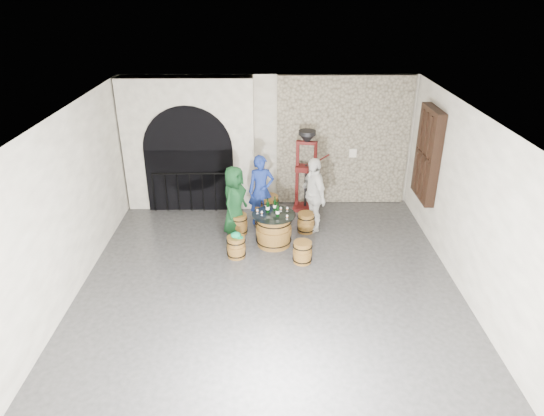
{
  "coord_description": "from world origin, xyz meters",
  "views": [
    {
      "loc": [
        -0.01,
        -7.38,
        5.19
      ],
      "look_at": [
        0.06,
        1.35,
        1.05
      ],
      "focal_mm": 32.0,
      "sensor_mm": 36.0,
      "label": 1
    }
  ],
  "objects_px": {
    "barrel_stool_near_right": "(302,252)",
    "person_white": "(313,195)",
    "barrel_stool_far": "(263,216)",
    "person_green": "(235,200)",
    "barrel_stool_right": "(306,223)",
    "wine_bottle_center": "(278,211)",
    "wine_bottle_left": "(268,207)",
    "barrel_table": "(274,230)",
    "barrel_stool_left": "(239,224)",
    "barrel_stool_near_left": "(236,247)",
    "wine_bottle_right": "(275,205)",
    "side_barrel": "(269,208)",
    "person_blue": "(261,190)",
    "corking_press": "(306,165)"
  },
  "relations": [
    {
      "from": "side_barrel",
      "to": "barrel_stool_far",
      "type": "bearing_deg",
      "value": -119.62
    },
    {
      "from": "barrel_stool_far",
      "to": "side_barrel",
      "type": "xyz_separation_m",
      "value": [
        0.13,
        0.23,
        0.09
      ]
    },
    {
      "from": "barrel_stool_far",
      "to": "person_green",
      "type": "height_order",
      "value": "person_green"
    },
    {
      "from": "wine_bottle_center",
      "to": "barrel_table",
      "type": "bearing_deg",
      "value": 128.72
    },
    {
      "from": "person_green",
      "to": "barrel_stool_near_right",
      "type": "bearing_deg",
      "value": -109.24
    },
    {
      "from": "person_white",
      "to": "wine_bottle_right",
      "type": "xyz_separation_m",
      "value": [
        -0.86,
        -0.5,
        -0.01
      ]
    },
    {
      "from": "barrel_stool_far",
      "to": "person_blue",
      "type": "bearing_deg",
      "value": 104.96
    },
    {
      "from": "barrel_stool_right",
      "to": "corking_press",
      "type": "bearing_deg",
      "value": 86.93
    },
    {
      "from": "barrel_stool_near_right",
      "to": "wine_bottle_right",
      "type": "xyz_separation_m",
      "value": [
        -0.54,
        0.93,
        0.62
      ]
    },
    {
      "from": "person_blue",
      "to": "corking_press",
      "type": "bearing_deg",
      "value": 23.9
    },
    {
      "from": "side_barrel",
      "to": "barrel_stool_left",
      "type": "bearing_deg",
      "value": -137.27
    },
    {
      "from": "barrel_stool_near_right",
      "to": "person_white",
      "type": "xyz_separation_m",
      "value": [
        0.32,
        1.43,
        0.63
      ]
    },
    {
      "from": "barrel_stool_near_right",
      "to": "corking_press",
      "type": "xyz_separation_m",
      "value": [
        0.23,
        2.48,
        0.94
      ]
    },
    {
      "from": "barrel_table",
      "to": "person_green",
      "type": "distance_m",
      "value": 1.11
    },
    {
      "from": "barrel_stool_left",
      "to": "corking_press",
      "type": "relative_size",
      "value": 0.23
    },
    {
      "from": "wine_bottle_left",
      "to": "wine_bottle_center",
      "type": "xyz_separation_m",
      "value": [
        0.2,
        -0.2,
        0.0
      ]
    },
    {
      "from": "wine_bottle_left",
      "to": "barrel_stool_right",
      "type": "bearing_deg",
      "value": 28.85
    },
    {
      "from": "barrel_table",
      "to": "barrel_stool_near_right",
      "type": "distance_m",
      "value": 0.94
    },
    {
      "from": "barrel_stool_left",
      "to": "person_green",
      "type": "distance_m",
      "value": 0.56
    },
    {
      "from": "person_blue",
      "to": "wine_bottle_left",
      "type": "relative_size",
      "value": 5.05
    },
    {
      "from": "barrel_table",
      "to": "side_barrel",
      "type": "xyz_separation_m",
      "value": [
        -0.11,
        1.13,
        -0.04
      ]
    },
    {
      "from": "barrel_stool_right",
      "to": "side_barrel",
      "type": "xyz_separation_m",
      "value": [
        -0.84,
        0.56,
        0.09
      ]
    },
    {
      "from": "person_green",
      "to": "corking_press",
      "type": "relative_size",
      "value": 0.78
    },
    {
      "from": "barrel_stool_near_left",
      "to": "wine_bottle_right",
      "type": "bearing_deg",
      "value": 41.37
    },
    {
      "from": "barrel_stool_far",
      "to": "barrel_stool_near_right",
      "type": "xyz_separation_m",
      "value": [
        0.81,
        -1.63,
        0.0
      ]
    },
    {
      "from": "wine_bottle_right",
      "to": "barrel_stool_right",
      "type": "bearing_deg",
      "value": 28.3
    },
    {
      "from": "barrel_stool_near_left",
      "to": "barrel_stool_left",
      "type": "bearing_deg",
      "value": 89.96
    },
    {
      "from": "barrel_stool_near_right",
      "to": "person_blue",
      "type": "xyz_separation_m",
      "value": [
        -0.84,
        1.77,
        0.59
      ]
    },
    {
      "from": "barrel_stool_far",
      "to": "person_green",
      "type": "distance_m",
      "value": 0.89
    },
    {
      "from": "barrel_stool_right",
      "to": "wine_bottle_center",
      "type": "bearing_deg",
      "value": -134.35
    },
    {
      "from": "barrel_stool_near_left",
      "to": "side_barrel",
      "type": "xyz_separation_m",
      "value": [
        0.67,
        1.64,
        0.09
      ]
    },
    {
      "from": "wine_bottle_center",
      "to": "person_white",
      "type": "bearing_deg",
      "value": 44.33
    },
    {
      "from": "wine_bottle_left",
      "to": "person_blue",
      "type": "bearing_deg",
      "value": 99.14
    },
    {
      "from": "barrel_stool_left",
      "to": "barrel_stool_near_right",
      "type": "bearing_deg",
      "value": -42.99
    },
    {
      "from": "barrel_stool_left",
      "to": "wine_bottle_center",
      "type": "relative_size",
      "value": 1.41
    },
    {
      "from": "barrel_stool_far",
      "to": "person_white",
      "type": "height_order",
      "value": "person_white"
    },
    {
      "from": "person_green",
      "to": "wine_bottle_right",
      "type": "xyz_separation_m",
      "value": [
        0.88,
        -0.38,
        0.06
      ]
    },
    {
      "from": "wine_bottle_left",
      "to": "side_barrel",
      "type": "distance_m",
      "value": 1.16
    },
    {
      "from": "barrel_stool_left",
      "to": "wine_bottle_left",
      "type": "relative_size",
      "value": 1.41
    },
    {
      "from": "barrel_stool_near_left",
      "to": "barrel_stool_near_right",
      "type": "bearing_deg",
      "value": -9.39
    },
    {
      "from": "barrel_stool_near_right",
      "to": "barrel_stool_far",
      "type": "bearing_deg",
      "value": 116.31
    },
    {
      "from": "person_blue",
      "to": "person_white",
      "type": "relative_size",
      "value": 0.96
    },
    {
      "from": "barrel_stool_left",
      "to": "barrel_table",
      "type": "bearing_deg",
      "value": -33.64
    },
    {
      "from": "barrel_stool_near_left",
      "to": "wine_bottle_right",
      "type": "xyz_separation_m",
      "value": [
        0.8,
        0.7,
        0.62
      ]
    },
    {
      "from": "barrel_stool_left",
      "to": "side_barrel",
      "type": "bearing_deg",
      "value": 42.73
    },
    {
      "from": "barrel_table",
      "to": "barrel_stool_near_right",
      "type": "bearing_deg",
      "value": -52.34
    },
    {
      "from": "wine_bottle_left",
      "to": "person_white",
      "type": "bearing_deg",
      "value": 30.36
    },
    {
      "from": "barrel_stool_left",
      "to": "wine_bottle_center",
      "type": "distance_m",
      "value": 1.22
    },
    {
      "from": "person_blue",
      "to": "barrel_stool_right",
      "type": "bearing_deg",
      "value": -34.16
    },
    {
      "from": "barrel_stool_left",
      "to": "person_blue",
      "type": "distance_m",
      "value": 0.93
    }
  ]
}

